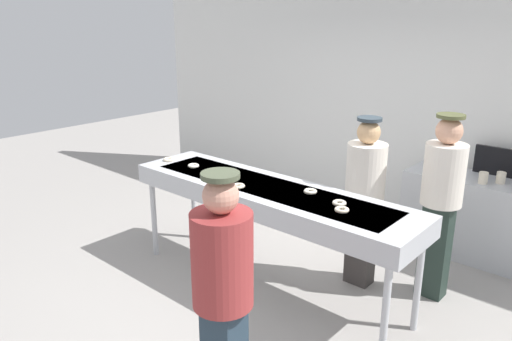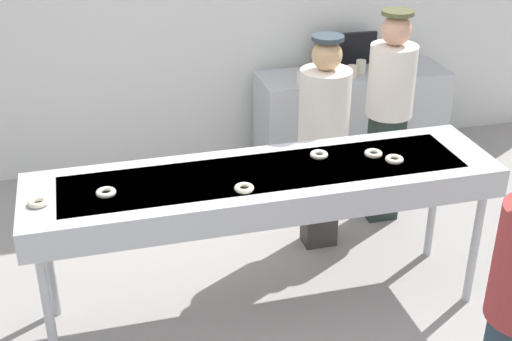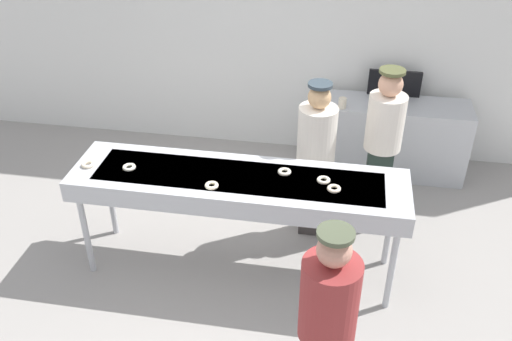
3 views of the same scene
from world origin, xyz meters
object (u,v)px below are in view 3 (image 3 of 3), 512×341
at_px(sugar_donut_1, 212,185).
at_px(customer_waiting, 327,321).
at_px(worker_baker, 383,140).
at_px(paper_cup_2, 342,103).
at_px(paper_cup_1, 387,104).
at_px(prep_counter, 388,138).
at_px(menu_display, 394,83).
at_px(sugar_donut_2, 324,180).
at_px(fryer_conveyor, 238,185).
at_px(sugar_donut_3, 334,189).
at_px(sugar_donut_5, 284,172).
at_px(paper_cup_0, 399,100).
at_px(worker_assistant, 316,152).
at_px(sugar_donut_0, 129,167).
at_px(sugar_donut_4, 88,164).

relative_size(sugar_donut_1, customer_waiting, 0.07).
distance_m(worker_baker, paper_cup_2, 0.95).
height_order(sugar_donut_1, worker_baker, worker_baker).
bearing_deg(paper_cup_1, worker_baker, -94.46).
distance_m(prep_counter, paper_cup_2, 0.77).
xyz_separation_m(paper_cup_1, menu_display, (0.08, 0.37, 0.09)).
distance_m(sugar_donut_2, prep_counter, 2.10).
xyz_separation_m(fryer_conveyor, paper_cup_2, (0.81, 1.75, 0.01)).
distance_m(prep_counter, menu_display, 0.62).
bearing_deg(fryer_conveyor, prep_counter, 54.80).
height_order(sugar_donut_3, worker_baker, worker_baker).
xyz_separation_m(sugar_donut_5, paper_cup_0, (1.04, 1.81, -0.10)).
relative_size(customer_waiting, prep_counter, 0.96).
distance_m(sugar_donut_1, prep_counter, 2.71).
bearing_deg(prep_counter, menu_display, 90.00).
distance_m(worker_assistant, paper_cup_2, 1.11).
xyz_separation_m(sugar_donut_3, paper_cup_0, (0.62, 1.99, -0.10)).
bearing_deg(paper_cup_1, sugar_donut_2, -108.09).
bearing_deg(sugar_donut_3, prep_counter, 74.37).
height_order(sugar_donut_2, paper_cup_2, sugar_donut_2).
height_order(customer_waiting, paper_cup_1, customer_waiting).
bearing_deg(paper_cup_2, menu_display, 36.96).
xyz_separation_m(fryer_conveyor, paper_cup_1, (1.29, 1.80, 0.01)).
bearing_deg(sugar_donut_1, fryer_conveyor, 46.99).
height_order(customer_waiting, prep_counter, customer_waiting).
distance_m(sugar_donut_5, paper_cup_2, 1.69).
bearing_deg(prep_counter, sugar_donut_0, -139.38).
bearing_deg(paper_cup_0, customer_waiting, -99.87).
bearing_deg(sugar_donut_2, paper_cup_2, 86.82).
xyz_separation_m(sugar_donut_1, paper_cup_2, (0.99, 1.94, -0.10)).
distance_m(sugar_donut_1, sugar_donut_3, 1.00).
bearing_deg(sugar_donut_0, sugar_donut_3, -0.93).
bearing_deg(worker_assistant, sugar_donut_2, 105.10).
distance_m(sugar_donut_3, menu_display, 2.31).
xyz_separation_m(sugar_donut_4, paper_cup_2, (2.12, 1.81, -0.10)).
xyz_separation_m(sugar_donut_5, worker_assistant, (0.23, 0.54, -0.10)).
xyz_separation_m(sugar_donut_0, sugar_donut_1, (0.76, -0.15, 0.00)).
height_order(paper_cup_0, paper_cup_2, same).
bearing_deg(sugar_donut_3, paper_cup_0, 72.83).
xyz_separation_m(sugar_donut_1, sugar_donut_4, (-1.13, 0.13, 0.00)).
distance_m(sugar_donut_4, sugar_donut_5, 1.70).
height_order(worker_assistant, paper_cup_2, worker_assistant).
bearing_deg(sugar_donut_5, fryer_conveyor, -163.63).
xyz_separation_m(sugar_donut_1, sugar_donut_3, (0.99, 0.12, 0.00)).
xyz_separation_m(sugar_donut_4, paper_cup_1, (2.60, 1.86, -0.10)).
relative_size(sugar_donut_4, paper_cup_1, 0.98).
bearing_deg(sugar_donut_5, worker_baker, 42.86).
distance_m(sugar_donut_2, paper_cup_1, 1.86).
height_order(fryer_conveyor, sugar_donut_4, sugar_donut_4).
distance_m(sugar_donut_1, paper_cup_1, 2.48).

